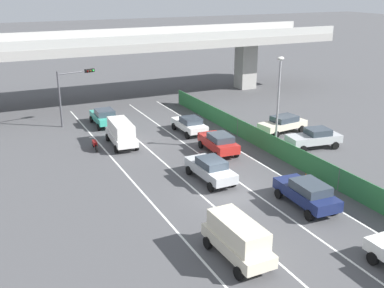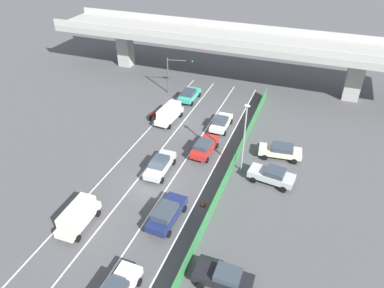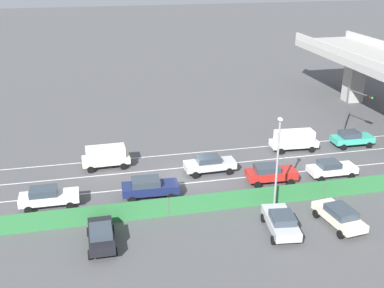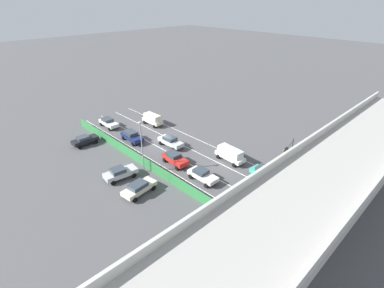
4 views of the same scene
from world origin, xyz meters
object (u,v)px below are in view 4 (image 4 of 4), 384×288
object	(u,v)px
car_sedan_navy	(132,136)
car_van_white	(230,154)
car_hatchback_white	(202,175)
traffic_cone	(131,149)
traffic_light	(289,152)
car_sedan_red	(175,158)
car_sedan_silver	(171,141)
car_taxi_teal	(266,173)
motorcycle	(239,153)
car_van_cream	(152,119)
parked_wagon_silver	(120,173)
car_sedan_white	(108,122)
street_lamp	(142,143)
parked_sedan_cream	(139,187)
parked_sedan_dark	(85,140)

from	to	relation	value
car_sedan_navy	car_van_white	distance (m)	17.25
car_hatchback_white	traffic_cone	bearing A→B (deg)	-79.89
car_hatchback_white	traffic_light	xyz separation A→B (m)	(-8.83, 7.26, 2.95)
car_sedan_navy	car_sedan_red	xyz separation A→B (m)	(-0.29, 10.74, -0.01)
car_sedan_silver	car_taxi_teal	bearing A→B (deg)	100.70
car_sedan_red	car_sedan_navy	bearing A→B (deg)	-88.45
motorcycle	traffic_light	world-z (taller)	traffic_light
car_van_cream	traffic_light	bearing A→B (deg)	94.71
car_sedan_silver	car_sedan_red	bearing A→B (deg)	55.82
car_taxi_teal	parked_wagon_silver	distance (m)	19.65
car_taxi_teal	car_sedan_white	bearing A→B (deg)	-78.21
car_van_cream	car_sedan_red	world-z (taller)	car_van_cream
car_sedan_silver	street_lamp	bearing A→B (deg)	22.94
car_sedan_white	car_taxi_teal	xyz separation A→B (m)	(-6.32, 30.29, -0.01)
car_sedan_red	street_lamp	xyz separation A→B (m)	(4.51, -1.42, 3.67)
car_hatchback_white	car_van_cream	world-z (taller)	car_van_cream
car_sedan_navy	car_hatchback_white	xyz separation A→B (m)	(-0.15, 16.52, -0.09)
car_taxi_teal	motorcycle	size ratio (longest dim) A/B	2.20
motorcycle	parked_sedan_cream	xyz separation A→B (m)	(16.73, -2.77, 0.42)
car_sedan_silver	car_van_cream	xyz separation A→B (m)	(-3.30, -9.18, 0.28)
car_van_white	parked_wagon_silver	world-z (taller)	car_van_white
car_taxi_teal	car_sedan_red	world-z (taller)	car_sedan_red
traffic_light	motorcycle	bearing A→B (deg)	-90.84
car_sedan_silver	car_hatchback_white	distance (m)	10.97
car_van_white	parked_wagon_silver	bearing A→B (deg)	-27.27
car_van_white	street_lamp	distance (m)	13.26
car_sedan_red	street_lamp	distance (m)	5.99
car_sedan_navy	parked_sedan_cream	distance (m)	15.09
motorcycle	street_lamp	distance (m)	15.39
car_van_cream	parked_sedan_cream	size ratio (longest dim) A/B	0.94
car_sedan_navy	car_hatchback_white	bearing A→B (deg)	90.54
car_van_white	parked_sedan_cream	bearing A→B (deg)	-11.09
car_sedan_white	motorcycle	bearing A→B (deg)	110.45
car_sedan_navy	car_van_white	world-z (taller)	car_van_white
parked_sedan_dark	street_lamp	size ratio (longest dim) A/B	0.55
car_taxi_teal	car_hatchback_white	size ratio (longest dim) A/B	0.99
car_van_white	traffic_light	world-z (taller)	traffic_light
car_sedan_white	car_hatchback_white	distance (m)	24.59
car_taxi_teal	car_sedan_silver	bearing A→B (deg)	-79.30
motorcycle	car_sedan_white	bearing A→B (deg)	-69.55
car_sedan_red	parked_sedan_cream	size ratio (longest dim) A/B	0.95
car_sedan_red	traffic_cone	size ratio (longest dim) A/B	6.23
motorcycle	street_lamp	world-z (taller)	street_lamp
car_van_white	motorcycle	xyz separation A→B (m)	(-2.30, -0.05, -0.74)
parked_wagon_silver	street_lamp	xyz separation A→B (m)	(-3.29, 0.84, 3.70)
car_hatchback_white	car_taxi_teal	bearing A→B (deg)	138.15
car_sedan_navy	street_lamp	size ratio (longest dim) A/B	0.62
car_taxi_teal	parked_wagon_silver	xyz separation A→B (m)	(14.04, -13.74, -0.00)
parked_sedan_cream	street_lamp	xyz separation A→B (m)	(-3.41, -3.71, 3.72)
car_sedan_silver	car_van_white	xyz separation A→B (m)	(-3.33, 9.79, 0.29)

